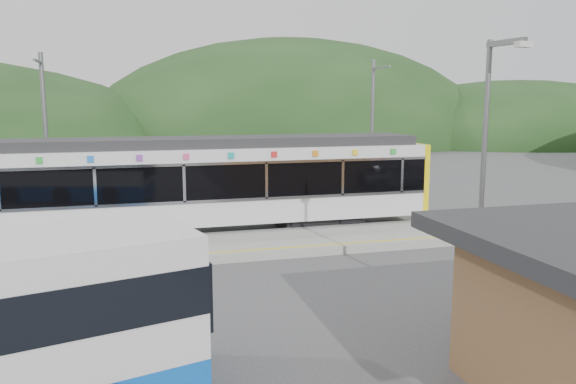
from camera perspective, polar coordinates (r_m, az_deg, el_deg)
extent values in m
plane|color=#4C4C4F|center=(16.68, -1.94, -8.61)|extent=(120.00, 120.00, 0.00)
ellipsoid|color=#1E3D19|center=(72.37, 0.33, 5.05)|extent=(52.00, 39.00, 26.00)
ellipsoid|color=#1E3D19|center=(80.15, 22.03, 4.78)|extent=(44.00, 33.00, 16.00)
cube|color=#9E9E99|center=(19.74, -4.21, -5.37)|extent=(26.00, 3.20, 0.30)
cube|color=yellow|center=(18.46, -3.41, -5.88)|extent=(26.00, 0.10, 0.01)
cube|color=black|center=(23.13, 3.01, -2.83)|extent=(3.20, 2.20, 0.56)
cube|color=silver|center=(21.86, -12.07, -1.74)|extent=(20.00, 2.90, 0.92)
cube|color=black|center=(21.67, -12.17, 1.34)|extent=(20.00, 2.96, 1.45)
cube|color=silver|center=(20.29, -11.85, -1.10)|extent=(20.00, 0.05, 0.10)
cube|color=silver|center=(20.10, -11.97, 2.69)|extent=(20.00, 0.05, 0.10)
cube|color=silver|center=(21.57, -12.25, 3.84)|extent=(20.00, 2.90, 0.45)
cube|color=#2D2D30|center=(21.54, -12.29, 4.91)|extent=(19.40, 2.50, 0.36)
cube|color=yellow|center=(24.47, 12.23, 1.43)|extent=(0.24, 2.92, 3.00)
cube|color=silver|center=(20.19, -19.00, 0.49)|extent=(0.10, 0.05, 1.35)
cube|color=silver|center=(20.22, -10.50, 0.85)|extent=(0.10, 0.05, 1.35)
cube|color=silver|center=(20.70, -2.20, 1.18)|extent=(0.10, 0.05, 1.35)
cube|color=silver|center=(21.58, 5.58, 1.46)|extent=(0.10, 0.05, 1.35)
cube|color=silver|center=(22.59, 11.51, 1.67)|extent=(0.10, 0.05, 1.35)
cube|color=green|center=(20.27, -23.94, 2.96)|extent=(0.22, 0.04, 0.22)
cube|color=blue|center=(20.10, -19.43, 3.17)|extent=(0.22, 0.04, 0.22)
cube|color=purple|center=(20.05, -14.86, 3.37)|extent=(0.22, 0.04, 0.22)
cube|color=#E54C8C|center=(20.13, -10.29, 3.55)|extent=(0.22, 0.04, 0.22)
cube|color=#19A5A5|center=(20.34, -5.79, 3.71)|extent=(0.22, 0.04, 0.22)
cube|color=red|center=(20.67, -1.41, 3.83)|extent=(0.22, 0.04, 0.22)
cube|color=orange|center=(21.11, 2.81, 3.94)|extent=(0.22, 0.04, 0.22)
cube|color=yellow|center=(21.67, 6.84, 4.01)|extent=(0.22, 0.04, 0.22)
cube|color=green|center=(22.32, 10.66, 4.07)|extent=(0.22, 0.04, 0.22)
cylinder|color=slate|center=(24.33, -23.34, 4.64)|extent=(0.18, 0.18, 7.00)
cube|color=slate|center=(23.53, -24.08, 12.04)|extent=(0.08, 1.80, 0.08)
cylinder|color=slate|center=(26.38, 8.51, 5.57)|extent=(0.18, 0.18, 7.00)
cube|color=slate|center=(25.65, 9.42, 12.38)|extent=(0.08, 1.80, 0.08)
cylinder|color=black|center=(10.57, -19.40, -17.39)|extent=(1.54, 2.74, 0.89)
cylinder|color=slate|center=(13.71, 19.14, 0.85)|extent=(0.12, 0.12, 6.45)
cube|color=slate|center=(13.25, 21.08, 14.01)|extent=(0.26, 1.08, 0.12)
cube|color=silver|center=(12.86, 22.37, 13.72)|extent=(0.37, 0.22, 0.12)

